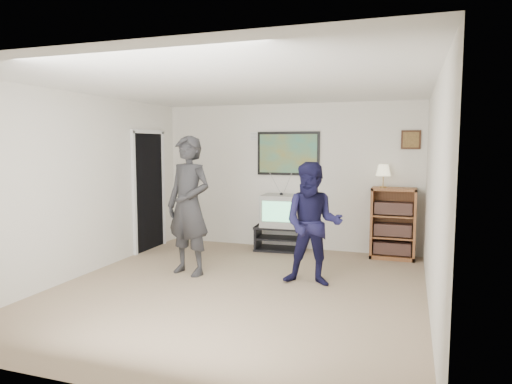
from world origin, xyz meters
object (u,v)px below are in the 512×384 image
Objects in this scene: bookshelf at (393,223)px; person_short at (313,224)px; person_tall at (189,206)px; media_stand at (280,238)px; crt_television at (281,211)px.

person_short is (-0.93, -1.77, 0.23)m from bookshelf.
bookshelf is 2.01m from person_short.
bookshelf is at bearing 58.89° from person_short.
bookshelf is at bearing 48.15° from person_tall.
person_tall is 1.74m from person_short.
person_tall is (-0.82, -1.78, 0.75)m from media_stand.
person_tall is at bearing -119.55° from media_stand.
bookshelf reaches higher than crt_television.
crt_television is at bearing -4.89° from media_stand.
person_tall reaches higher than media_stand.
crt_television is (0.02, 0.00, 0.48)m from media_stand.
crt_television is at bearing 78.48° from person_tall.
person_short is (0.90, -1.72, 0.11)m from crt_television.
person_short is at bearing -66.78° from media_stand.
media_stand is at bearing 79.03° from person_tall.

